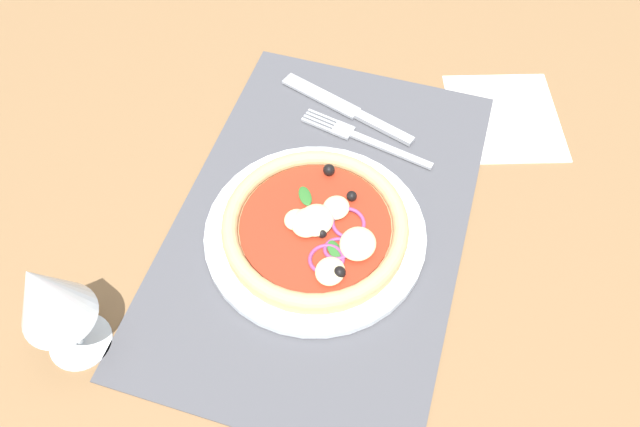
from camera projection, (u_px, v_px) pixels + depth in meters
ground_plane at (322, 226)px, 74.52cm from camera, size 190.00×140.00×2.40cm
placemat at (322, 219)px, 73.37cm from camera, size 50.65×32.84×0.40cm
plate at (316, 234)px, 71.34cm from camera, size 25.11×25.11×1.07cm
pizza at (317, 227)px, 69.92cm from camera, size 20.87×20.87×2.70cm
fork at (359, 137)px, 80.03cm from camera, size 5.22×17.92×0.44cm
knife at (345, 108)px, 82.85cm from camera, size 7.96×19.48×0.62cm
wine_glass at (46, 297)px, 56.55cm from camera, size 7.20×7.20×14.90cm
napkin at (504, 117)px, 82.63cm from camera, size 19.39×18.40×0.36cm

